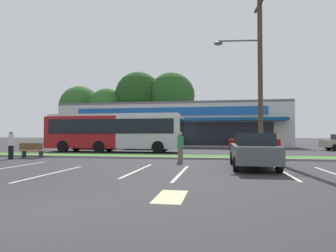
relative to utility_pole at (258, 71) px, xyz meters
name	(u,v)px	position (x,y,z in m)	size (l,w,h in m)	color
ground_plane	(17,214)	(-6.24, -13.99, -5.52)	(240.00, 240.00, 0.00)	#2D2D30
grass_median	(161,156)	(-6.24, 0.01, -5.46)	(56.00, 2.20, 0.12)	#427A2D
curb_lip	(157,158)	(-6.24, -1.21, -5.46)	(56.00, 0.24, 0.12)	gray
parking_stripe_0	(16,166)	(-11.92, -6.53, -5.52)	(0.12, 4.80, 0.01)	silver
parking_stripe_1	(52,173)	(-8.85, -8.49, -5.52)	(0.12, 4.80, 0.01)	silver
parking_stripe_2	(138,170)	(-5.82, -6.98, -5.52)	(0.12, 4.80, 0.01)	silver
parking_stripe_3	(181,173)	(-3.92, -7.53, -5.52)	(0.12, 4.80, 0.01)	silver
parking_stripe_4	(285,172)	(0.11, -6.69, -5.52)	(0.12, 4.80, 0.01)	silver
parking_stripe_5	(336,174)	(1.91, -6.91, -5.52)	(0.12, 4.80, 0.01)	silver
lot_arrow	(171,196)	(-3.63, -11.92, -5.52)	(0.70, 1.60, 0.01)	beige
storefront_building	(176,126)	(-8.46, 22.95, -2.74)	(29.12, 15.22, 5.56)	beige
tree_far_left	(80,107)	(-28.24, 32.71, 1.24)	(7.72, 7.72, 10.63)	#473323
tree_left	(107,106)	(-21.97, 30.34, 0.97)	(6.31, 6.31, 9.67)	#473323
tree_mid_left	(138,95)	(-16.55, 31.65, 2.96)	(8.36, 8.36, 12.67)	#473323
tree_mid	(171,96)	(-10.57, 31.63, 2.72)	(8.19, 8.19, 12.35)	#473323
utility_pole	(258,71)	(0.00, 0.00, 0.00)	(3.06, 2.40, 10.35)	#4C3826
city_bus	(114,131)	(-11.31, 5.10, -3.76)	(11.77, 2.69, 3.25)	#AD191E
bus_stop_bench	(32,150)	(-14.38, -1.79, -5.02)	(1.60, 0.45, 0.95)	brown
car_0	(97,142)	(-14.95, 9.91, -4.79)	(4.79, 1.88, 1.39)	maroon
car_2	(253,142)	(0.77, 9.92, -4.75)	(4.59, 1.96, 1.48)	maroon
car_3	(145,142)	(-9.77, 9.78, -4.75)	(4.47, 1.85, 1.47)	#9E998C
car_4	(253,150)	(-0.94, -5.34, -4.72)	(1.91, 4.76, 1.58)	#515459
pedestrian_near_bench	(180,147)	(-4.54, -3.02, -4.69)	(0.33, 0.33, 1.65)	#726651
pedestrian_by_pole	(11,145)	(-14.91, -3.05, -4.66)	(0.35, 0.35, 1.72)	black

